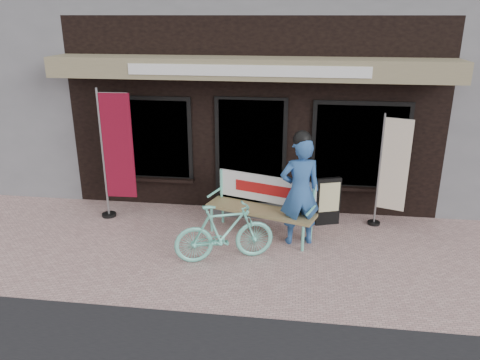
# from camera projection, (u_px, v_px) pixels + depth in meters

# --- Properties ---
(ground) EXTENTS (70.00, 70.00, 0.00)m
(ground) POSITION_uv_depth(u_px,v_px,m) (236.00, 258.00, 7.37)
(ground) COLOR #C89F99
(ground) RESTS_ON ground
(storefront) EXTENTS (7.00, 6.77, 6.00)m
(storefront) POSITION_uv_depth(u_px,v_px,m) (266.00, 42.00, 10.99)
(storefront) COLOR black
(storefront) RESTS_ON ground
(bench) EXTENTS (1.94, 1.04, 1.02)m
(bench) POSITION_uv_depth(u_px,v_px,m) (263.00, 201.00, 7.98)
(bench) COLOR #71DCC3
(bench) RESTS_ON ground
(person) EXTENTS (0.75, 0.58, 1.92)m
(person) POSITION_uv_depth(u_px,v_px,m) (300.00, 189.00, 7.56)
(person) COLOR #2C5899
(person) RESTS_ON ground
(bicycle) EXTENTS (1.61, 0.94, 0.93)m
(bicycle) POSITION_uv_depth(u_px,v_px,m) (224.00, 232.00, 7.16)
(bicycle) COLOR #71DCC3
(bicycle) RESTS_ON ground
(nobori_red) EXTENTS (0.71, 0.27, 2.42)m
(nobori_red) POSITION_uv_depth(u_px,v_px,m) (116.00, 153.00, 8.43)
(nobori_red) COLOR gray
(nobori_red) RESTS_ON ground
(nobori_cream) EXTENTS (0.60, 0.32, 2.05)m
(nobori_cream) POSITION_uv_depth(u_px,v_px,m) (392.00, 171.00, 8.09)
(nobori_cream) COLOR gray
(nobori_cream) RESTS_ON ground
(menu_stand) EXTENTS (0.45, 0.23, 0.89)m
(menu_stand) POSITION_uv_depth(u_px,v_px,m) (328.00, 201.00, 8.38)
(menu_stand) COLOR black
(menu_stand) RESTS_ON ground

